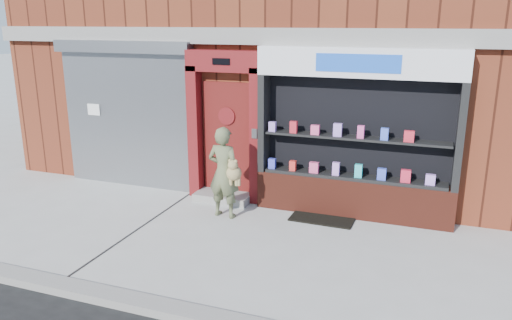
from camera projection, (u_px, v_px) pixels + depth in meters
The scene contains 7 objects.
ground at pixel (224, 240), 8.05m from camera, with size 80.00×80.00×0.00m, color #9E9E99.
curb at pixel (153, 306), 6.09m from camera, with size 60.00×0.30×0.12m, color gray.
shutter_bay at pixel (127, 106), 10.32m from camera, with size 3.10×0.30×3.04m.
red_door_bay at pixel (225, 127), 9.59m from camera, with size 1.52×0.58×2.90m.
pharmacy_bay at pixel (355, 142), 8.74m from camera, with size 3.50×0.41×3.00m.
woman at pixel (224, 172), 8.83m from camera, with size 0.67×0.45×1.65m.
doormat at pixel (324, 217), 8.99m from camera, with size 1.12×0.78×0.03m, color black.
Camera 1 is at (3.04, -6.77, 3.44)m, focal length 35.00 mm.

